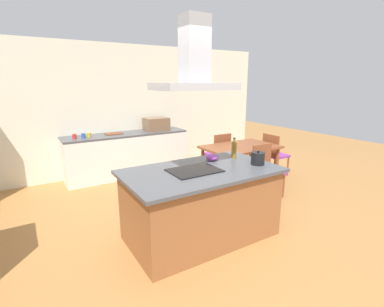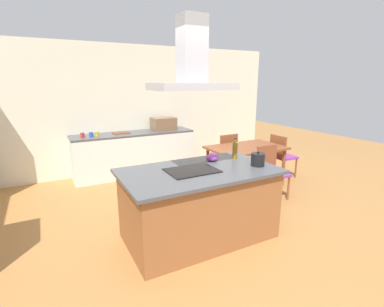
{
  "view_description": "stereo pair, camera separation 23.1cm",
  "coord_description": "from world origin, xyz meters",
  "px_view_note": "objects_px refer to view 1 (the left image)",
  "views": [
    {
      "loc": [
        -1.82,
        -2.74,
        1.94
      ],
      "look_at": [
        0.11,
        0.4,
        1.0
      ],
      "focal_mm": 26.38,
      "sensor_mm": 36.0,
      "label": 1
    },
    {
      "loc": [
        -1.62,
        -2.85,
        1.94
      ],
      "look_at": [
        0.11,
        0.4,
        1.0
      ],
      "focal_mm": 26.38,
      "sensor_mm": 36.0,
      "label": 2
    }
  ],
  "objects_px": {
    "tea_kettle": "(258,158)",
    "cutting_board": "(114,134)",
    "cooktop": "(194,170)",
    "coffee_mug_yellow": "(89,135)",
    "coffee_mug_red": "(74,136)",
    "range_hood": "(195,67)",
    "olive_oil_bottle": "(234,149)",
    "countertop_microwave": "(156,124)",
    "mixing_bowl": "(212,157)",
    "chair_facing_island": "(266,167)",
    "coffee_mug_blue": "(83,136)",
    "chair_at_right_end": "(274,152)",
    "chair_facing_back_wall": "(219,151)",
    "dining_table": "(240,150)"
  },
  "relations": [
    {
      "from": "tea_kettle",
      "to": "cutting_board",
      "type": "xyz_separation_m",
      "value": [
        -0.95,
        3.13,
        -0.07
      ]
    },
    {
      "from": "cooktop",
      "to": "coffee_mug_yellow",
      "type": "height_order",
      "value": "coffee_mug_yellow"
    },
    {
      "from": "coffee_mug_red",
      "to": "range_hood",
      "type": "relative_size",
      "value": 0.1
    },
    {
      "from": "olive_oil_bottle",
      "to": "countertop_microwave",
      "type": "relative_size",
      "value": 0.58
    },
    {
      "from": "mixing_bowl",
      "to": "chair_facing_island",
      "type": "xyz_separation_m",
      "value": [
        1.37,
        0.31,
        -0.44
      ]
    },
    {
      "from": "countertop_microwave",
      "to": "coffee_mug_blue",
      "type": "height_order",
      "value": "countertop_microwave"
    },
    {
      "from": "cooktop",
      "to": "mixing_bowl",
      "type": "bearing_deg",
      "value": 30.15
    },
    {
      "from": "chair_at_right_end",
      "to": "coffee_mug_yellow",
      "type": "bearing_deg",
      "value": 154.13
    },
    {
      "from": "coffee_mug_yellow",
      "to": "cutting_board",
      "type": "height_order",
      "value": "coffee_mug_yellow"
    },
    {
      "from": "countertop_microwave",
      "to": "coffee_mug_red",
      "type": "relative_size",
      "value": 5.56
    },
    {
      "from": "mixing_bowl",
      "to": "coffee_mug_yellow",
      "type": "bearing_deg",
      "value": 112.1
    },
    {
      "from": "range_hood",
      "to": "coffee_mug_blue",
      "type": "bearing_deg",
      "value": 104.24
    },
    {
      "from": "chair_facing_back_wall",
      "to": "chair_at_right_end",
      "type": "xyz_separation_m",
      "value": [
        0.92,
        -0.67,
        0.0
      ]
    },
    {
      "from": "coffee_mug_blue",
      "to": "dining_table",
      "type": "bearing_deg",
      "value": -32.15
    },
    {
      "from": "mixing_bowl",
      "to": "chair_at_right_end",
      "type": "relative_size",
      "value": 0.19
    },
    {
      "from": "mixing_bowl",
      "to": "coffee_mug_blue",
      "type": "height_order",
      "value": "mixing_bowl"
    },
    {
      "from": "mixing_bowl",
      "to": "chair_facing_island",
      "type": "relative_size",
      "value": 0.19
    },
    {
      "from": "coffee_mug_blue",
      "to": "range_hood",
      "type": "xyz_separation_m",
      "value": [
        0.72,
        -2.82,
        1.16
      ]
    },
    {
      "from": "cooktop",
      "to": "dining_table",
      "type": "xyz_separation_m",
      "value": [
        1.81,
        1.23,
        -0.24
      ]
    },
    {
      "from": "chair_at_right_end",
      "to": "chair_facing_island",
      "type": "xyz_separation_m",
      "value": [
        -0.92,
        -0.67,
        0.0
      ]
    },
    {
      "from": "coffee_mug_blue",
      "to": "countertop_microwave",
      "type": "bearing_deg",
      "value": 2.07
    },
    {
      "from": "tea_kettle",
      "to": "olive_oil_bottle",
      "type": "relative_size",
      "value": 0.79
    },
    {
      "from": "cooktop",
      "to": "coffee_mug_yellow",
      "type": "distance_m",
      "value": 2.92
    },
    {
      "from": "coffee_mug_blue",
      "to": "coffee_mug_yellow",
      "type": "xyz_separation_m",
      "value": [
        0.11,
        0.03,
        0.0
      ]
    },
    {
      "from": "cooktop",
      "to": "coffee_mug_blue",
      "type": "height_order",
      "value": "coffee_mug_blue"
    },
    {
      "from": "chair_facing_island",
      "to": "range_hood",
      "type": "height_order",
      "value": "range_hood"
    },
    {
      "from": "chair_facing_back_wall",
      "to": "chair_at_right_end",
      "type": "relative_size",
      "value": 1.0
    },
    {
      "from": "cooktop",
      "to": "coffee_mug_blue",
      "type": "distance_m",
      "value": 2.91
    },
    {
      "from": "cooktop",
      "to": "cutting_board",
      "type": "distance_m",
      "value": 2.93
    },
    {
      "from": "range_hood",
      "to": "cutting_board",
      "type": "bearing_deg",
      "value": 92.12
    },
    {
      "from": "chair_facing_back_wall",
      "to": "chair_facing_island",
      "type": "xyz_separation_m",
      "value": [
        0.0,
        -1.33,
        0.0
      ]
    },
    {
      "from": "coffee_mug_yellow",
      "to": "chair_facing_back_wall",
      "type": "distance_m",
      "value": 2.64
    },
    {
      "from": "coffee_mug_red",
      "to": "chair_facing_island",
      "type": "relative_size",
      "value": 0.1
    },
    {
      "from": "cutting_board",
      "to": "chair_facing_back_wall",
      "type": "bearing_deg",
      "value": -28.21
    },
    {
      "from": "mixing_bowl",
      "to": "coffee_mug_blue",
      "type": "distance_m",
      "value": 2.82
    },
    {
      "from": "tea_kettle",
      "to": "dining_table",
      "type": "distance_m",
      "value": 1.76
    },
    {
      "from": "chair_facing_back_wall",
      "to": "cutting_board",
      "type": "bearing_deg",
      "value": 151.79
    },
    {
      "from": "tea_kettle",
      "to": "chair_at_right_end",
      "type": "relative_size",
      "value": 0.25
    },
    {
      "from": "mixing_bowl",
      "to": "cutting_board",
      "type": "distance_m",
      "value": 2.73
    },
    {
      "from": "countertop_microwave",
      "to": "range_hood",
      "type": "distance_m",
      "value": 3.18
    },
    {
      "from": "cutting_board",
      "to": "chair_at_right_end",
      "type": "relative_size",
      "value": 0.38
    },
    {
      "from": "coffee_mug_blue",
      "to": "chair_at_right_end",
      "type": "distance_m",
      "value": 3.82
    },
    {
      "from": "tea_kettle",
      "to": "chair_facing_island",
      "type": "bearing_deg",
      "value": 38.3
    },
    {
      "from": "chair_facing_back_wall",
      "to": "range_hood",
      "type": "relative_size",
      "value": 0.99
    },
    {
      "from": "chair_facing_back_wall",
      "to": "dining_table",
      "type": "bearing_deg",
      "value": -90.0
    },
    {
      "from": "cooktop",
      "to": "mixing_bowl",
      "type": "relative_size",
      "value": 3.59
    },
    {
      "from": "dining_table",
      "to": "range_hood",
      "type": "relative_size",
      "value": 1.56
    },
    {
      "from": "olive_oil_bottle",
      "to": "coffee_mug_blue",
      "type": "height_order",
      "value": "olive_oil_bottle"
    },
    {
      "from": "chair_facing_back_wall",
      "to": "range_hood",
      "type": "height_order",
      "value": "range_hood"
    },
    {
      "from": "coffee_mug_red",
      "to": "chair_at_right_end",
      "type": "relative_size",
      "value": 0.1
    }
  ]
}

